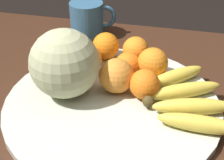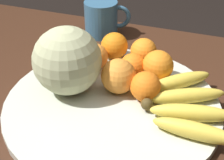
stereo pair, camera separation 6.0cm
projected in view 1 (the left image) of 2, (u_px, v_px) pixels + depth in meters
name	position (u px, v px, depth m)	size (l,w,h in m)	color
kitchen_table	(103.00, 159.00, 0.66)	(1.34, 0.91, 0.75)	#3D2316
fruit_bowl	(112.00, 103.00, 0.63)	(0.43, 0.43, 0.02)	beige
melon	(65.00, 64.00, 0.61)	(0.14, 0.14, 0.14)	#B2B789
banana_bunch	(187.00, 99.00, 0.61)	(0.19, 0.22, 0.03)	#473819
orange_front_left	(128.00, 65.00, 0.69)	(0.06, 0.06, 0.06)	orange
orange_front_right	(106.00, 46.00, 0.75)	(0.07, 0.07, 0.07)	orange
orange_mid_center	(116.00, 76.00, 0.64)	(0.07, 0.07, 0.07)	orange
orange_back_left	(136.00, 50.00, 0.74)	(0.06, 0.06, 0.06)	orange
orange_back_right	(145.00, 84.00, 0.62)	(0.06, 0.06, 0.06)	orange
orange_top_small	(153.00, 63.00, 0.68)	(0.07, 0.07, 0.07)	orange
orange_side_extra	(88.00, 58.00, 0.71)	(0.06, 0.06, 0.06)	orange
produce_tag	(105.00, 73.00, 0.71)	(0.08, 0.06, 0.00)	white
ceramic_mug	(88.00, 19.00, 0.88)	(0.13, 0.09, 0.10)	#386689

